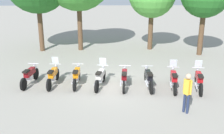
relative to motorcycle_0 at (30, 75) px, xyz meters
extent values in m
plane|color=gray|center=(4.33, -0.41, -0.50)|extent=(80.00, 80.00, 0.00)
cylinder|color=black|center=(0.12, 0.74, -0.18)|extent=(0.20, 0.65, 0.64)
cylinder|color=black|center=(-0.12, -0.79, -0.18)|extent=(0.20, 0.65, 0.64)
cube|color=silver|center=(0.12, 0.74, 0.16)|extent=(0.17, 0.37, 0.04)
cube|color=maroon|center=(0.01, 0.02, 0.17)|extent=(0.40, 0.98, 0.30)
cube|color=silver|center=(0.00, -0.03, -0.10)|extent=(0.28, 0.43, 0.24)
cube|color=black|center=(-0.06, -0.37, 0.36)|extent=(0.31, 0.47, 0.08)
cylinder|color=silver|center=(0.10, 0.65, 0.13)|extent=(0.08, 0.23, 0.64)
cylinder|color=silver|center=(0.09, 0.56, 0.47)|extent=(0.62, 0.13, 0.04)
sphere|color=silver|center=(0.11, 0.69, 0.35)|extent=(0.18, 0.18, 0.16)
cylinder|color=silver|center=(-0.21, -0.30, -0.16)|extent=(0.18, 0.70, 0.07)
cylinder|color=black|center=(1.31, 0.63, -0.18)|extent=(0.16, 0.65, 0.64)
cylinder|color=black|center=(1.17, -0.91, -0.18)|extent=(0.16, 0.65, 0.64)
cube|color=silver|center=(1.31, 0.63, 0.16)|extent=(0.15, 0.37, 0.04)
cube|color=orange|center=(1.24, -0.09, 0.17)|extent=(0.34, 0.97, 0.30)
cube|color=silver|center=(1.24, -0.14, -0.10)|extent=(0.25, 0.42, 0.24)
cube|color=black|center=(1.21, -0.49, 0.36)|extent=(0.28, 0.46, 0.08)
cylinder|color=silver|center=(1.30, 0.54, 0.13)|extent=(0.07, 0.23, 0.64)
cylinder|color=silver|center=(1.29, 0.45, 0.47)|extent=(0.62, 0.09, 0.04)
sphere|color=silver|center=(1.30, 0.58, 0.35)|extent=(0.17, 0.17, 0.16)
cylinder|color=silver|center=(1.05, -0.43, -0.16)|extent=(0.13, 0.70, 0.07)
cube|color=silver|center=(1.29, 0.51, 0.67)|extent=(0.37, 0.16, 0.39)
cylinder|color=black|center=(2.51, 0.61, -0.18)|extent=(0.13, 0.64, 0.64)
cylinder|color=black|center=(2.44, -0.94, -0.18)|extent=(0.13, 0.64, 0.64)
cube|color=silver|center=(2.51, 0.61, 0.16)|extent=(0.13, 0.36, 0.04)
cube|color=orange|center=(2.48, -0.11, 0.17)|extent=(0.30, 0.96, 0.30)
cube|color=silver|center=(2.48, -0.16, -0.10)|extent=(0.24, 0.41, 0.24)
cube|color=black|center=(2.46, -0.51, 0.36)|extent=(0.26, 0.45, 0.08)
cylinder|color=silver|center=(2.50, 0.52, 0.13)|extent=(0.06, 0.23, 0.64)
cylinder|color=silver|center=(2.50, 0.43, 0.47)|extent=(0.62, 0.06, 0.04)
sphere|color=silver|center=(2.51, 0.56, 0.35)|extent=(0.17, 0.17, 0.16)
cylinder|color=silver|center=(2.30, -0.46, -0.16)|extent=(0.10, 0.70, 0.07)
cylinder|color=black|center=(3.88, 0.36, -0.18)|extent=(0.23, 0.65, 0.64)
cylinder|color=black|center=(3.55, -1.15, -0.18)|extent=(0.23, 0.65, 0.64)
cube|color=silver|center=(3.88, 0.36, 0.16)|extent=(0.19, 0.38, 0.04)
cube|color=silver|center=(3.73, -0.35, 0.17)|extent=(0.45, 0.98, 0.30)
cube|color=silver|center=(3.71, -0.40, -0.10)|extent=(0.30, 0.44, 0.24)
cube|color=black|center=(3.64, -0.74, 0.36)|extent=(0.33, 0.48, 0.08)
cylinder|color=silver|center=(3.86, 0.27, 0.13)|extent=(0.10, 0.23, 0.64)
cylinder|color=silver|center=(3.84, 0.19, 0.47)|extent=(0.61, 0.16, 0.04)
sphere|color=silver|center=(3.87, 0.31, 0.35)|extent=(0.19, 0.19, 0.16)
cylinder|color=silver|center=(3.50, -0.66, -0.16)|extent=(0.21, 0.70, 0.07)
cube|color=silver|center=(3.85, 0.24, 0.67)|extent=(0.38, 0.20, 0.39)
cylinder|color=black|center=(5.03, 0.28, -0.18)|extent=(0.16, 0.65, 0.64)
cylinder|color=black|center=(4.88, -1.26, -0.18)|extent=(0.16, 0.65, 0.64)
cube|color=silver|center=(5.03, 0.28, 0.16)|extent=(0.15, 0.37, 0.04)
cube|color=maroon|center=(4.96, -0.44, 0.17)|extent=(0.35, 0.97, 0.30)
cube|color=silver|center=(4.95, -0.49, -0.10)|extent=(0.26, 0.42, 0.24)
cube|color=black|center=(4.92, -0.84, 0.36)|extent=(0.28, 0.46, 0.08)
cylinder|color=silver|center=(5.02, 0.19, 0.13)|extent=(0.07, 0.23, 0.64)
cylinder|color=silver|center=(5.01, 0.10, 0.47)|extent=(0.62, 0.10, 0.04)
sphere|color=silver|center=(5.02, 0.23, 0.35)|extent=(0.17, 0.17, 0.16)
cylinder|color=silver|center=(4.76, -0.77, -0.16)|extent=(0.14, 0.70, 0.07)
cylinder|color=black|center=(6.17, 0.20, -0.18)|extent=(0.11, 0.64, 0.64)
cylinder|color=black|center=(6.21, -1.35, -0.18)|extent=(0.11, 0.64, 0.64)
cube|color=silver|center=(6.17, 0.20, 0.16)|extent=(0.13, 0.36, 0.04)
cube|color=black|center=(6.19, -0.53, 0.17)|extent=(0.28, 0.96, 0.30)
cube|color=silver|center=(6.19, -0.58, -0.10)|extent=(0.23, 0.40, 0.24)
cube|color=black|center=(6.20, -0.93, 0.36)|extent=(0.25, 0.45, 0.08)
cylinder|color=silver|center=(6.18, 0.11, 0.13)|extent=(0.06, 0.23, 0.64)
cylinder|color=silver|center=(6.18, 0.02, 0.47)|extent=(0.62, 0.05, 0.04)
sphere|color=silver|center=(6.18, 0.15, 0.35)|extent=(0.16, 0.16, 0.16)
cylinder|color=silver|center=(6.04, -0.88, -0.16)|extent=(0.09, 0.70, 0.07)
cylinder|color=black|center=(7.54, -0.02, -0.18)|extent=(0.19, 0.65, 0.64)
cylinder|color=black|center=(7.33, -1.55, -0.18)|extent=(0.19, 0.65, 0.64)
cube|color=silver|center=(7.54, -0.02, 0.16)|extent=(0.17, 0.37, 0.04)
cube|color=red|center=(7.44, -0.73, 0.17)|extent=(0.39, 0.98, 0.30)
cube|color=silver|center=(7.43, -0.78, -0.10)|extent=(0.27, 0.43, 0.24)
cube|color=black|center=(7.38, -1.13, 0.36)|extent=(0.30, 0.47, 0.08)
cylinder|color=silver|center=(7.52, -0.10, 0.13)|extent=(0.08, 0.23, 0.64)
cylinder|color=silver|center=(7.51, -0.19, 0.47)|extent=(0.62, 0.12, 0.04)
sphere|color=silver|center=(7.53, -0.06, 0.35)|extent=(0.18, 0.18, 0.16)
cylinder|color=silver|center=(7.23, -1.06, -0.16)|extent=(0.16, 0.70, 0.07)
cube|color=silver|center=(7.52, -0.13, 0.67)|extent=(0.37, 0.18, 0.39)
cylinder|color=black|center=(8.81, -0.15, -0.18)|extent=(0.21, 0.65, 0.64)
cylinder|color=black|center=(8.53, -1.67, -0.18)|extent=(0.21, 0.65, 0.64)
cube|color=silver|center=(8.81, -0.15, 0.16)|extent=(0.18, 0.38, 0.04)
cube|color=red|center=(8.68, -0.86, 0.17)|extent=(0.43, 0.98, 0.30)
cube|color=silver|center=(8.67, -0.91, -0.10)|extent=(0.29, 0.43, 0.24)
cube|color=black|center=(8.61, -1.26, 0.36)|extent=(0.31, 0.48, 0.08)
cylinder|color=silver|center=(8.79, -0.24, 0.13)|extent=(0.09, 0.23, 0.64)
cylinder|color=silver|center=(8.78, -0.33, 0.47)|extent=(0.62, 0.15, 0.04)
sphere|color=silver|center=(8.80, -0.20, 0.35)|extent=(0.19, 0.19, 0.16)
cylinder|color=silver|center=(8.46, -1.18, -0.16)|extent=(0.19, 0.70, 0.07)
cube|color=silver|center=(8.79, -0.27, 0.67)|extent=(0.38, 0.19, 0.39)
cylinder|color=#232D4C|center=(7.30, -3.24, -0.08)|extent=(0.16, 0.16, 0.85)
cylinder|color=#232D4C|center=(7.41, -3.37, -0.08)|extent=(0.16, 0.16, 0.85)
cube|color=gold|center=(7.35, -3.31, 0.66)|extent=(0.29, 0.30, 0.63)
cylinder|color=gold|center=(7.25, -3.18, 0.68)|extent=(0.11, 0.11, 0.60)
cylinder|color=gold|center=(7.46, -3.43, 0.68)|extent=(0.11, 0.11, 0.60)
sphere|color=#DBAD89|center=(7.35, -3.31, 1.12)|extent=(0.32, 0.32, 0.23)
cylinder|color=brown|center=(-0.86, 6.81, 1.26)|extent=(0.36, 0.36, 3.52)
cylinder|color=brown|center=(2.05, 7.03, 1.35)|extent=(0.36, 0.36, 3.71)
cylinder|color=brown|center=(7.45, 7.11, 0.98)|extent=(0.36, 0.36, 2.96)
cylinder|color=brown|center=(10.81, 5.45, 1.08)|extent=(0.36, 0.36, 3.17)
camera|label=1|loc=(4.04, -13.50, 5.00)|focal=43.64mm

